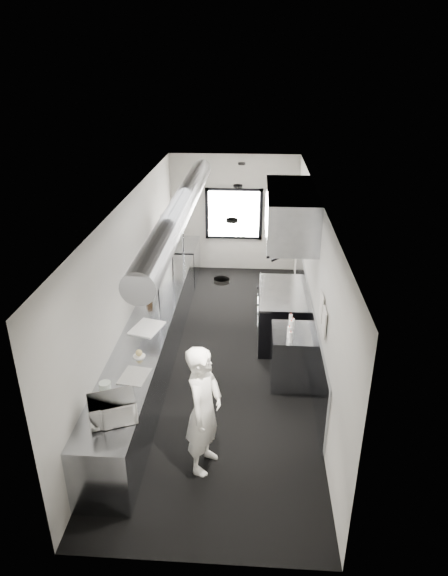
% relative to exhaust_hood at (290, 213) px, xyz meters
% --- Properties ---
extents(floor, '(3.00, 8.00, 0.01)m').
position_rel_exhaust_hood_xyz_m(floor, '(-1.10, -0.70, -2.39)').
color(floor, black).
rests_on(floor, ground).
extents(ceiling, '(3.00, 8.00, 0.01)m').
position_rel_exhaust_hood_xyz_m(ceiling, '(-1.10, -0.70, 0.41)').
color(ceiling, silver).
rests_on(ceiling, wall_back).
extents(wall_back, '(3.00, 0.02, 2.80)m').
position_rel_exhaust_hood_xyz_m(wall_back, '(-1.10, 3.30, -0.99)').
color(wall_back, '#B3B2AA').
rests_on(wall_back, floor).
extents(wall_front, '(3.00, 0.02, 2.80)m').
position_rel_exhaust_hood_xyz_m(wall_front, '(-1.10, -4.70, -0.99)').
color(wall_front, '#B3B2AA').
rests_on(wall_front, floor).
extents(wall_left, '(0.02, 8.00, 2.80)m').
position_rel_exhaust_hood_xyz_m(wall_left, '(-2.60, -0.70, -0.99)').
color(wall_left, '#B3B2AA').
rests_on(wall_left, floor).
extents(wall_right, '(0.02, 8.00, 2.80)m').
position_rel_exhaust_hood_xyz_m(wall_right, '(0.40, -0.70, -0.99)').
color(wall_right, '#B3B2AA').
rests_on(wall_right, floor).
extents(wall_cladding, '(0.03, 5.50, 1.10)m').
position_rel_exhaust_hood_xyz_m(wall_cladding, '(0.38, -0.40, -1.84)').
color(wall_cladding, '#90949D').
rests_on(wall_cladding, wall_right).
extents(hvac_duct, '(0.40, 6.40, 0.40)m').
position_rel_exhaust_hood_xyz_m(hvac_duct, '(-1.80, -0.30, 0.16)').
color(hvac_duct, gray).
rests_on(hvac_duct, ceiling).
extents(service_window, '(1.36, 0.05, 1.25)m').
position_rel_exhaust_hood_xyz_m(service_window, '(-1.10, 3.26, -0.99)').
color(service_window, white).
rests_on(service_window, wall_back).
extents(exhaust_hood, '(0.81, 2.20, 0.88)m').
position_rel_exhaust_hood_xyz_m(exhaust_hood, '(0.00, 0.00, 0.00)').
color(exhaust_hood, '#90949D').
rests_on(exhaust_hood, ceiling).
extents(prep_counter, '(0.70, 6.00, 0.90)m').
position_rel_exhaust_hood_xyz_m(prep_counter, '(-2.25, -1.20, -1.94)').
color(prep_counter, '#90949D').
rests_on(prep_counter, floor).
extents(pass_shelf, '(0.45, 3.00, 0.68)m').
position_rel_exhaust_hood_xyz_m(pass_shelf, '(-2.29, 0.30, -0.86)').
color(pass_shelf, '#90949D').
rests_on(pass_shelf, prep_counter).
extents(range, '(0.88, 1.60, 0.94)m').
position_rel_exhaust_hood_xyz_m(range, '(-0.06, 0.00, -1.92)').
color(range, black).
rests_on(range, floor).
extents(bottle_station, '(0.65, 0.80, 0.90)m').
position_rel_exhaust_hood_xyz_m(bottle_station, '(0.05, -1.40, -1.94)').
color(bottle_station, '#90949D').
rests_on(bottle_station, floor).
extents(far_work_table, '(0.70, 1.20, 0.90)m').
position_rel_exhaust_hood_xyz_m(far_work_table, '(-2.25, 2.50, -1.94)').
color(far_work_table, '#90949D').
rests_on(far_work_table, floor).
extents(notice_sheet_a, '(0.02, 0.28, 0.38)m').
position_rel_exhaust_hood_xyz_m(notice_sheet_a, '(0.37, -1.90, -0.79)').
color(notice_sheet_a, beige).
rests_on(notice_sheet_a, wall_right).
extents(notice_sheet_b, '(0.02, 0.28, 0.38)m').
position_rel_exhaust_hood_xyz_m(notice_sheet_b, '(0.37, -2.25, -0.84)').
color(notice_sheet_b, beige).
rests_on(notice_sheet_b, wall_right).
extents(line_cook, '(0.58, 0.73, 1.74)m').
position_rel_exhaust_hood_xyz_m(line_cook, '(-1.14, -3.32, -1.52)').
color(line_cook, white).
rests_on(line_cook, floor).
extents(microwave, '(0.60, 0.54, 0.30)m').
position_rel_exhaust_hood_xyz_m(microwave, '(-2.19, -3.59, -1.34)').
color(microwave, white).
rests_on(microwave, prep_counter).
extents(deli_tub_a, '(0.16, 0.16, 0.09)m').
position_rel_exhaust_hood_xyz_m(deli_tub_a, '(-2.41, -3.43, -1.44)').
color(deli_tub_a, silver).
rests_on(deli_tub_a, prep_counter).
extents(deli_tub_b, '(0.18, 0.18, 0.11)m').
position_rel_exhaust_hood_xyz_m(deli_tub_b, '(-2.44, -3.04, -1.44)').
color(deli_tub_b, silver).
rests_on(deli_tub_b, prep_counter).
extents(newspaper, '(0.40, 0.48, 0.01)m').
position_rel_exhaust_hood_xyz_m(newspaper, '(-2.14, -2.72, -1.48)').
color(newspaper, silver).
rests_on(newspaper, prep_counter).
extents(small_plate, '(0.22, 0.22, 0.01)m').
position_rel_exhaust_hood_xyz_m(small_plate, '(-2.18, -2.24, -1.48)').
color(small_plate, white).
rests_on(small_plate, prep_counter).
extents(pastry, '(0.10, 0.10, 0.10)m').
position_rel_exhaust_hood_xyz_m(pastry, '(-2.18, -2.24, -1.43)').
color(pastry, '#D5BB70').
rests_on(pastry, small_plate).
extents(cutting_board, '(0.54, 0.63, 0.02)m').
position_rel_exhaust_hood_xyz_m(cutting_board, '(-2.24, -1.42, -1.48)').
color(cutting_board, white).
rests_on(cutting_board, prep_counter).
extents(knife_block, '(0.15, 0.21, 0.21)m').
position_rel_exhaust_hood_xyz_m(knife_block, '(-2.42, -0.38, -1.38)').
color(knife_block, '#51341C').
rests_on(knife_block, prep_counter).
extents(plate_stack_a, '(0.32, 0.32, 0.28)m').
position_rel_exhaust_hood_xyz_m(plate_stack_a, '(-2.29, -0.57, -0.68)').
color(plate_stack_a, white).
rests_on(plate_stack_a, pass_shelf).
extents(plate_stack_b, '(0.29, 0.29, 0.30)m').
position_rel_exhaust_hood_xyz_m(plate_stack_b, '(-2.27, 0.02, -0.67)').
color(plate_stack_b, white).
rests_on(plate_stack_b, pass_shelf).
extents(plate_stack_c, '(0.30, 0.30, 0.36)m').
position_rel_exhaust_hood_xyz_m(plate_stack_c, '(-2.30, 0.54, -0.64)').
color(plate_stack_c, white).
rests_on(plate_stack_c, pass_shelf).
extents(plate_stack_d, '(0.35, 0.35, 0.41)m').
position_rel_exhaust_hood_xyz_m(plate_stack_d, '(-2.31, 1.15, -0.61)').
color(plate_stack_d, white).
rests_on(plate_stack_d, pass_shelf).
extents(squeeze_bottle_a, '(0.06, 0.06, 0.17)m').
position_rel_exhaust_hood_xyz_m(squeeze_bottle_a, '(-0.01, -1.70, -1.41)').
color(squeeze_bottle_a, white).
rests_on(squeeze_bottle_a, bottle_station).
extents(squeeze_bottle_b, '(0.07, 0.07, 0.18)m').
position_rel_exhaust_hood_xyz_m(squeeze_bottle_b, '(-0.02, -1.56, -1.40)').
color(squeeze_bottle_b, white).
rests_on(squeeze_bottle_b, bottle_station).
extents(squeeze_bottle_c, '(0.08, 0.08, 0.19)m').
position_rel_exhaust_hood_xyz_m(squeeze_bottle_c, '(0.01, -1.39, -1.39)').
color(squeeze_bottle_c, white).
rests_on(squeeze_bottle_c, bottle_station).
extents(squeeze_bottle_d, '(0.07, 0.07, 0.18)m').
position_rel_exhaust_hood_xyz_m(squeeze_bottle_d, '(0.04, -1.30, -1.40)').
color(squeeze_bottle_d, white).
rests_on(squeeze_bottle_d, bottle_station).
extents(squeeze_bottle_e, '(0.07, 0.07, 0.16)m').
position_rel_exhaust_hood_xyz_m(squeeze_bottle_e, '(0.02, -1.12, -1.41)').
color(squeeze_bottle_e, white).
rests_on(squeeze_bottle_e, bottle_station).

